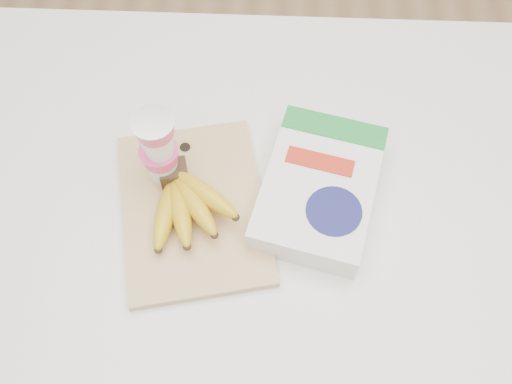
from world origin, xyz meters
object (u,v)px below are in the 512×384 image
(table, at_px, (252,273))
(bananas, at_px, (185,202))
(yogurt_stack, at_px, (159,148))
(cereal_box, at_px, (319,188))
(cutting_board, at_px, (193,208))

(table, height_order, bananas, bananas)
(yogurt_stack, relative_size, cereal_box, 0.52)
(cutting_board, relative_size, bananas, 1.88)
(table, distance_m, cereal_box, 0.52)
(cutting_board, distance_m, cereal_box, 0.23)
(yogurt_stack, bearing_deg, cereal_box, -4.29)
(bananas, relative_size, yogurt_stack, 1.09)
(table, relative_size, cutting_board, 3.73)
(cutting_board, bearing_deg, cereal_box, -2.66)
(cutting_board, xyz_separation_m, yogurt_stack, (-0.05, 0.06, 0.10))
(cutting_board, height_order, yogurt_stack, yogurt_stack)
(cutting_board, bearing_deg, table, 25.03)
(table, xyz_separation_m, bananas, (-0.11, -0.08, 0.51))
(cutting_board, relative_size, cereal_box, 1.07)
(yogurt_stack, bearing_deg, table, 6.05)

